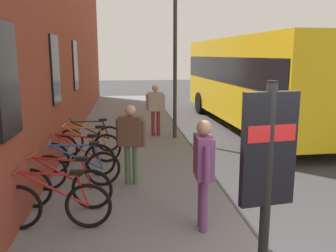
{
  "coord_description": "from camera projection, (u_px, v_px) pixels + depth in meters",
  "views": [
    {
      "loc": [
        -3.21,
        1.85,
        2.75
      ],
      "look_at": [
        3.46,
        1.05,
        1.4
      ],
      "focal_mm": 38.12,
      "sensor_mm": 36.0,
      "label": 1
    }
  ],
  "objects": [
    {
      "name": "ground",
      "position": [
        231.0,
        156.0,
        9.84
      ],
      "size": [
        60.0,
        60.0,
        0.0
      ],
      "primitive_type": "plane",
      "color": "#38383A"
    },
    {
      "name": "sidewalk_pavement",
      "position": [
        130.0,
        140.0,
        11.45
      ],
      "size": [
        24.0,
        3.5,
        0.12
      ],
      "primitive_type": "cube",
      "color": "slate",
      "rests_on": "ground"
    },
    {
      "name": "station_facade",
      "position": [
        63.0,
        25.0,
        11.46
      ],
      "size": [
        22.0,
        0.65,
        7.36
      ],
      "color": "brown",
      "rests_on": "ground"
    },
    {
      "name": "bicycle_far_end",
      "position": [
        76.0,
        169.0,
        7.09
      ],
      "size": [
        0.48,
        1.76,
        0.97
      ],
      "color": "black",
      "rests_on": "sidewalk_pavement"
    },
    {
      "name": "pedestrian_by_facade",
      "position": [
        131.0,
        136.0,
        7.22
      ],
      "size": [
        0.37,
        0.6,
        1.65
      ],
      "color": "#4C724C",
      "rests_on": "sidewalk_pavement"
    },
    {
      "name": "bicycle_under_window",
      "position": [
        90.0,
        139.0,
        9.57
      ],
      "size": [
        0.67,
        1.71,
        0.97
      ],
      "color": "black",
      "rests_on": "sidewalk_pavement"
    },
    {
      "name": "bicycle_mid_rack",
      "position": [
        62.0,
        187.0,
        6.14
      ],
      "size": [
        0.49,
        1.76,
        0.97
      ],
      "color": "black",
      "rests_on": "sidewalk_pavement"
    },
    {
      "name": "pedestrian_crossing_street",
      "position": [
        204.0,
        164.0,
        5.28
      ],
      "size": [
        0.64,
        0.27,
        1.7
      ],
      "color": "#723F72",
      "rests_on": "sidewalk_pavement"
    },
    {
      "name": "transit_info_sign",
      "position": [
        268.0,
        165.0,
        3.39
      ],
      "size": [
        0.16,
        0.56,
        2.4
      ],
      "color": "black",
      "rests_on": "sidewalk_pavement"
    },
    {
      "name": "bicycle_beside_lamp",
      "position": [
        54.0,
        205.0,
        5.41
      ],
      "size": [
        0.48,
        1.77,
        0.97
      ],
      "color": "black",
      "rests_on": "sidewalk_pavement"
    },
    {
      "name": "city_bus",
      "position": [
        253.0,
        77.0,
        13.58
      ],
      "size": [
        10.6,
        2.98,
        3.35
      ],
      "color": "yellow",
      "rests_on": "ground"
    },
    {
      "name": "bicycle_nearest_sign",
      "position": [
        77.0,
        158.0,
        7.88
      ],
      "size": [
        0.6,
        1.73,
        0.97
      ],
      "color": "black",
      "rests_on": "sidewalk_pavement"
    },
    {
      "name": "street_lamp",
      "position": [
        175.0,
        39.0,
        10.9
      ],
      "size": [
        0.28,
        0.28,
        5.22
      ],
      "color": "#333338",
      "rests_on": "sidewalk_pavement"
    },
    {
      "name": "bicycle_end_of_row",
      "position": [
        85.0,
        147.0,
        8.75
      ],
      "size": [
        0.48,
        1.77,
        0.97
      ],
      "color": "black",
      "rests_on": "sidewalk_pavement"
    },
    {
      "name": "pedestrian_near_bus",
      "position": [
        156.0,
        105.0,
        11.6
      ],
      "size": [
        0.24,
        0.64,
        1.68
      ],
      "color": "maroon",
      "rests_on": "sidewalk_pavement"
    }
  ]
}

